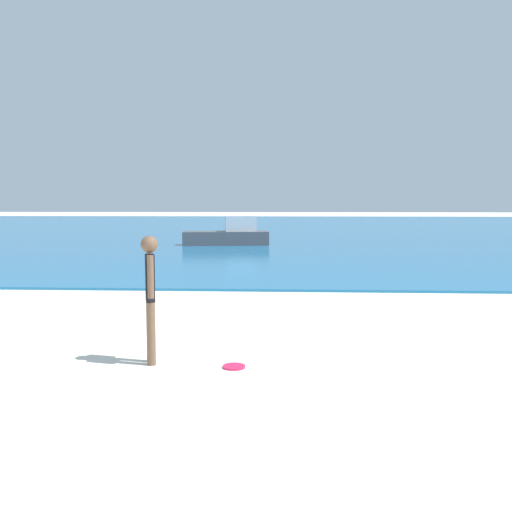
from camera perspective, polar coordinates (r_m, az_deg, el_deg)
name	(u,v)px	position (r m, az deg, el deg)	size (l,w,h in m)	color
water	(285,227)	(42.13, 2.97, 2.94)	(160.00, 60.00, 0.06)	#1E6B9E
person_standing	(150,291)	(6.88, -10.71, -3.56)	(0.21, 0.35, 1.56)	brown
frisbee	(234,367)	(6.79, -2.26, -11.18)	(0.27, 0.27, 0.03)	#E51E4C
boat_near	(229,235)	(24.70, -2.78, 2.16)	(3.87, 1.70, 1.27)	#4C4C51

